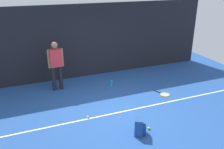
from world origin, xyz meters
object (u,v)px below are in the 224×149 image
object	(u,v)px
backpack	(139,127)
water_bottle	(111,83)
tennis_ball_by_fence	(88,117)
tennis_player	(56,63)
tennis_ball_near_player	(149,128)
tennis_racket	(164,94)

from	to	relation	value
backpack	water_bottle	xyz separation A→B (m)	(0.41, 2.93, -0.10)
tennis_ball_by_fence	tennis_player	bearing A→B (deg)	101.22
tennis_ball_near_player	tennis_ball_by_fence	size ratio (longest dim) A/B	1.00
tennis_racket	tennis_player	bearing A→B (deg)	-141.18
backpack	tennis_ball_near_player	world-z (taller)	backpack
tennis_racket	tennis_ball_near_player	bearing A→B (deg)	-66.38
tennis_ball_near_player	tennis_ball_by_fence	bearing A→B (deg)	139.60
backpack	tennis_player	bearing A→B (deg)	51.34
tennis_ball_near_player	tennis_ball_by_fence	distance (m)	1.72
backpack	tennis_racket	bearing A→B (deg)	-19.44
tennis_player	tennis_ball_by_fence	xyz separation A→B (m)	(0.43, -2.17, -0.93)
backpack	tennis_ball_by_fence	distance (m)	1.55
water_bottle	tennis_player	bearing A→B (deg)	166.62
tennis_racket	tennis_ball_near_player	size ratio (longest dim) A/B	9.59
tennis_racket	tennis_ball_by_fence	bearing A→B (deg)	-103.87
tennis_player	backpack	bearing A→B (deg)	109.22
tennis_racket	tennis_ball_near_player	world-z (taller)	tennis_ball_near_player
tennis_player	tennis_racket	distance (m)	3.78
tennis_ball_by_fence	tennis_racket	bearing A→B (deg)	8.90
tennis_player	tennis_ball_near_player	bearing A→B (deg)	114.22
tennis_racket	backpack	world-z (taller)	backpack
backpack	tennis_ball_near_player	xyz separation A→B (m)	(0.32, 0.07, -0.18)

